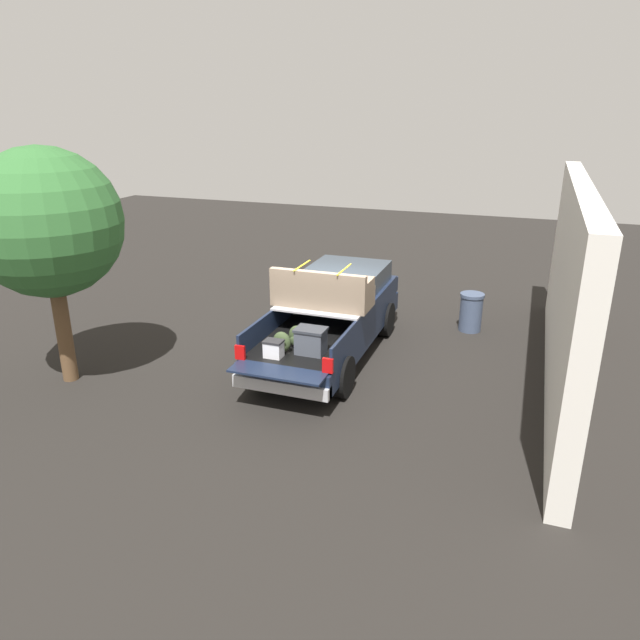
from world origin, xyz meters
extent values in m
plane|color=black|center=(0.00, 0.00, 0.00)|extent=(40.00, 40.00, 0.00)
cube|color=#162138|center=(0.00, 0.00, 0.63)|extent=(5.50, 1.92, 0.45)
cube|color=black|center=(-1.20, 0.00, 0.87)|extent=(2.80, 1.80, 0.04)
cube|color=#162138|center=(-1.20, 0.93, 1.10)|extent=(2.80, 0.06, 0.50)
cube|color=#162138|center=(-1.20, -0.93, 1.10)|extent=(2.80, 0.06, 0.50)
cube|color=#162138|center=(0.17, 0.00, 1.10)|extent=(0.06, 1.80, 0.50)
cube|color=#162138|center=(-2.88, 0.00, 0.87)|extent=(0.55, 1.80, 0.04)
cube|color=#B2B2B7|center=(-0.43, 0.00, 1.37)|extent=(1.25, 1.92, 0.04)
cube|color=#162138|center=(1.35, 0.00, 1.10)|extent=(2.30, 1.92, 0.50)
cube|color=#2D3842|center=(1.25, 0.00, 1.58)|extent=(1.94, 1.76, 0.47)
cube|color=#162138|center=(2.70, 0.00, 1.04)|extent=(0.40, 1.82, 0.38)
cube|color=#B2B2B7|center=(-2.72, 0.00, 0.52)|extent=(0.24, 1.92, 0.24)
cube|color=red|center=(-2.62, 0.88, 1.03)|extent=(0.06, 0.20, 0.28)
cube|color=red|center=(-2.62, -0.88, 1.03)|extent=(0.06, 0.20, 0.28)
cylinder|color=black|center=(1.75, 0.88, 0.42)|extent=(0.85, 0.30, 0.85)
cylinder|color=black|center=(1.75, -0.88, 0.42)|extent=(0.85, 0.30, 0.85)
cylinder|color=black|center=(-1.75, 0.88, 0.42)|extent=(0.85, 0.30, 0.85)
cylinder|color=black|center=(-1.75, -0.88, 0.42)|extent=(0.85, 0.30, 0.85)
cube|color=#474C56|center=(-1.89, -0.28, 1.12)|extent=(0.40, 0.55, 0.47)
cube|color=#31353C|center=(-1.89, -0.28, 1.38)|extent=(0.44, 0.59, 0.05)
ellipsoid|color=#384728|center=(-1.66, 0.09, 1.11)|extent=(0.20, 0.37, 0.44)
ellipsoid|color=#384728|center=(-1.77, 0.09, 1.04)|extent=(0.09, 0.26, 0.19)
ellipsoid|color=#384728|center=(-2.02, 0.28, 1.10)|extent=(0.20, 0.37, 0.42)
ellipsoid|color=#384728|center=(-2.13, 0.28, 1.04)|extent=(0.09, 0.26, 0.18)
cube|color=white|center=(-2.30, 0.33, 1.04)|extent=(0.26, 0.34, 0.30)
cube|color=#262628|center=(-2.30, 0.33, 1.21)|extent=(0.28, 0.36, 0.04)
cube|color=#84705B|center=(-0.43, 0.00, 1.60)|extent=(0.84, 2.10, 0.42)
cube|color=#84705B|center=(-0.77, 0.00, 2.01)|extent=(0.16, 2.10, 0.40)
cube|color=#84705B|center=(-0.38, 0.95, 1.92)|extent=(0.60, 0.20, 0.22)
cube|color=#84705B|center=(-0.38, -0.95, 1.92)|extent=(0.60, 0.20, 0.22)
cube|color=yellow|center=(-0.43, 0.47, 2.22)|extent=(0.94, 0.03, 0.02)
cube|color=yellow|center=(-0.43, -0.47, 2.22)|extent=(0.94, 0.03, 0.02)
cube|color=silver|center=(0.45, -4.85, 2.03)|extent=(9.75, 0.36, 4.05)
cylinder|color=brown|center=(-2.96, 4.73, 1.22)|extent=(0.31, 0.31, 2.45)
sphere|color=#2E632E|center=(-2.96, 4.73, 3.31)|extent=(2.89, 2.89, 2.89)
cylinder|color=#3F4C66|center=(2.82, -2.84, 0.45)|extent=(0.56, 0.56, 0.90)
cylinder|color=#3F4C66|center=(2.82, -2.84, 0.94)|extent=(0.60, 0.60, 0.08)
camera|label=1|loc=(-11.79, -4.05, 5.45)|focal=33.23mm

